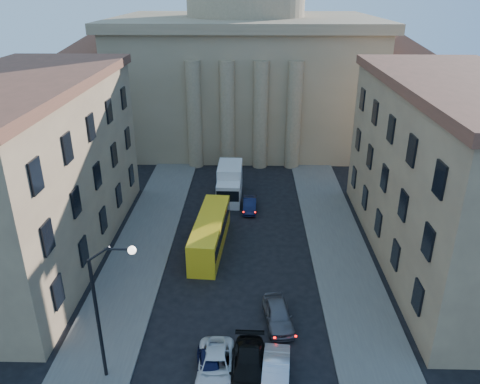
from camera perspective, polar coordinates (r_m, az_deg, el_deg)
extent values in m
cube|color=#54524D|center=(38.07, -13.24, -10.08)|extent=(5.00, 60.00, 0.15)
cube|color=#54524D|center=(37.72, 13.10, -10.42)|extent=(5.00, 60.00, 0.15)
cube|color=#8C7756|center=(69.65, 0.65, 13.23)|extent=(34.00, 26.00, 16.00)
cube|color=#8C7756|center=(68.58, 0.69, 20.15)|extent=(35.50, 27.50, 1.20)
cube|color=#8C7756|center=(71.60, -16.73, 10.50)|extent=(13.00, 13.00, 11.00)
cone|color=brown|center=(70.36, -17.48, 16.43)|extent=(26.02, 26.02, 4.00)
cube|color=#8C7756|center=(71.14, 18.08, 10.25)|extent=(13.00, 13.00, 11.00)
cone|color=brown|center=(69.89, 18.88, 16.21)|extent=(26.02, 26.02, 4.00)
cylinder|color=#8C7756|center=(57.50, -5.59, 9.27)|extent=(1.80, 1.80, 13.00)
cylinder|color=#8C7756|center=(57.16, -1.55, 9.29)|extent=(1.80, 1.80, 13.00)
cylinder|color=#8C7756|center=(57.11, 2.51, 9.26)|extent=(1.80, 1.80, 13.00)
cylinder|color=#8C7756|center=(57.33, 6.57, 9.19)|extent=(1.80, 1.80, 13.00)
cube|color=tan|center=(41.20, -24.38, 1.90)|extent=(11.00, 26.00, 14.00)
cube|color=brown|center=(39.32, -26.20, 11.80)|extent=(11.60, 26.60, 0.80)
cube|color=tan|center=(40.55, 24.79, 1.49)|extent=(11.00, 26.00, 14.00)
cube|color=brown|center=(38.64, 26.67, 11.53)|extent=(11.60, 26.60, 0.80)
cylinder|color=black|center=(27.83, -16.89, -14.89)|extent=(0.20, 0.20, 8.00)
cylinder|color=black|center=(25.24, -16.87, -7.24)|extent=(1.30, 0.12, 0.96)
cylinder|color=black|center=(24.80, -14.74, -6.76)|extent=(1.30, 0.12, 0.12)
sphere|color=white|center=(24.63, -13.04, -6.93)|extent=(0.44, 0.44, 0.44)
imported|color=black|center=(29.14, -3.72, -20.43)|extent=(1.93, 3.84, 1.25)
imported|color=#B4B5BC|center=(28.61, 4.38, -21.25)|extent=(1.93, 4.49, 1.44)
imported|color=white|center=(29.10, -3.01, -20.44)|extent=(2.23, 4.69, 1.29)
imported|color=black|center=(28.66, 1.03, -20.93)|extent=(2.30, 5.32, 1.53)
imported|color=#535258|center=(32.52, 4.65, -14.67)|extent=(2.22, 4.43, 1.45)
imported|color=black|center=(47.23, 1.20, -1.58)|extent=(1.37, 3.75, 1.23)
cube|color=yellow|center=(40.51, -3.65, -5.01)|extent=(2.96, 10.00, 2.78)
cube|color=black|center=(40.29, -3.67, -4.46)|extent=(2.98, 9.47, 0.99)
cylinder|color=black|center=(38.11, -5.80, -8.78)|extent=(0.33, 0.91, 0.90)
cylinder|color=black|center=(37.83, -3.10, -8.95)|extent=(0.33, 0.91, 0.90)
cylinder|color=black|center=(44.20, -4.05, -3.78)|extent=(0.33, 0.91, 0.90)
cylinder|color=black|center=(43.96, -1.74, -3.89)|extent=(0.33, 0.91, 0.90)
cube|color=silver|center=(48.08, -1.41, -0.27)|extent=(2.44, 2.54, 2.50)
cube|color=black|center=(46.86, -1.51, -0.52)|extent=(2.29, 0.16, 1.15)
cube|color=silver|center=(50.43, -1.22, 1.64)|extent=(2.57, 4.42, 3.23)
cylinder|color=black|center=(48.10, -2.67, -1.30)|extent=(0.31, 0.94, 0.94)
cylinder|color=black|center=(47.97, -0.19, -1.35)|extent=(0.31, 0.94, 0.94)
cylinder|color=black|center=(51.88, -2.30, 0.66)|extent=(0.31, 0.94, 0.94)
cylinder|color=black|center=(51.77, 0.00, 0.63)|extent=(0.31, 0.94, 0.94)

